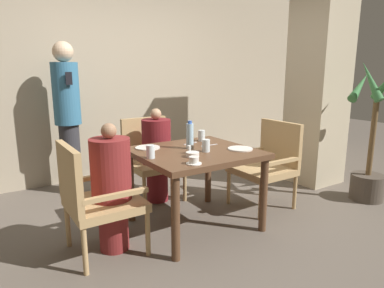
# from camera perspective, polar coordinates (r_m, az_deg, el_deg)

# --- Properties ---
(ground_plane) EXTENTS (16.00, 16.00, 0.00)m
(ground_plane) POSITION_cam_1_polar(r_m,az_deg,el_deg) (3.38, 0.47, -13.34)
(ground_plane) COLOR #60564C
(wall_back) EXTENTS (8.00, 0.06, 2.80)m
(wall_back) POSITION_cam_1_polar(r_m,az_deg,el_deg) (4.85, -12.96, 11.26)
(wall_back) COLOR tan
(wall_back) RESTS_ON ground_plane
(pillar_stone) EXTENTS (0.59, 0.59, 2.70)m
(pillar_stone) POSITION_cam_1_polar(r_m,az_deg,el_deg) (4.71, 20.37, 10.18)
(pillar_stone) COLOR #BCAD8E
(pillar_stone) RESTS_ON ground_plane
(dining_table) EXTENTS (1.05, 0.98, 0.74)m
(dining_table) POSITION_cam_1_polar(r_m,az_deg,el_deg) (3.16, 0.49, -2.85)
(dining_table) COLOR brown
(dining_table) RESTS_ON ground_plane
(chair_left_side) EXTENTS (0.56, 0.56, 0.92)m
(chair_left_side) POSITION_cam_1_polar(r_m,az_deg,el_deg) (2.82, -16.05, -8.37)
(chair_left_side) COLOR tan
(chair_left_side) RESTS_ON ground_plane
(diner_in_left_chair) EXTENTS (0.32, 0.32, 1.06)m
(diner_in_left_chair) POSITION_cam_1_polar(r_m,az_deg,el_deg) (2.84, -13.25, -6.91)
(diner_in_left_chair) COLOR maroon
(diner_in_left_chair) RESTS_ON ground_plane
(chair_far_side) EXTENTS (0.56, 0.56, 0.92)m
(chair_far_side) POSITION_cam_1_polar(r_m,az_deg,el_deg) (3.97, -6.86, -1.96)
(chair_far_side) COLOR tan
(chair_far_side) RESTS_ON ground_plane
(diner_in_far_chair) EXTENTS (0.32, 0.32, 1.05)m
(diner_in_far_chair) POSITION_cam_1_polar(r_m,az_deg,el_deg) (3.83, -5.90, -1.72)
(diner_in_far_chair) COLOR maroon
(diner_in_far_chair) RESTS_ON ground_plane
(chair_right_side) EXTENTS (0.56, 0.56, 0.92)m
(chair_right_side) POSITION_cam_1_polar(r_m,az_deg,el_deg) (3.78, 12.59, -2.87)
(chair_right_side) COLOR tan
(chair_right_side) RESTS_ON ground_plane
(standing_host) EXTENTS (0.30, 0.34, 1.78)m
(standing_host) POSITION_cam_1_polar(r_m,az_deg,el_deg) (4.27, -20.01, 4.73)
(standing_host) COLOR #2D2D33
(standing_host) RESTS_ON ground_plane
(potted_palm) EXTENTS (0.50, 0.53, 1.57)m
(potted_palm) POSITION_cam_1_polar(r_m,az_deg,el_deg) (4.32, 27.60, -1.49)
(potted_palm) COLOR #4C4238
(potted_palm) RESTS_ON ground_plane
(plate_main_left) EXTENTS (0.23, 0.23, 0.01)m
(plate_main_left) POSITION_cam_1_polar(r_m,az_deg,el_deg) (3.24, -7.41, -0.60)
(plate_main_left) COLOR white
(plate_main_left) RESTS_ON dining_table
(plate_main_right) EXTENTS (0.23, 0.23, 0.01)m
(plate_main_right) POSITION_cam_1_polar(r_m,az_deg,el_deg) (3.20, 8.05, -0.79)
(plate_main_right) COLOR white
(plate_main_right) RESTS_ON dining_table
(teacup_with_saucer) EXTENTS (0.12, 0.12, 0.06)m
(teacup_with_saucer) POSITION_cam_1_polar(r_m,az_deg,el_deg) (2.67, 0.33, -2.82)
(teacup_with_saucer) COLOR white
(teacup_with_saucer) RESTS_ON dining_table
(bowl_small) EXTENTS (0.11, 0.11, 0.04)m
(bowl_small) POSITION_cam_1_polar(r_m,az_deg,el_deg) (2.89, 0.09, -1.75)
(bowl_small) COLOR white
(bowl_small) RESTS_ON dining_table
(water_bottle) EXTENTS (0.07, 0.07, 0.26)m
(water_bottle) POSITION_cam_1_polar(r_m,az_deg,el_deg) (3.18, -0.29, 1.40)
(water_bottle) COLOR #A3C6DB
(water_bottle) RESTS_ON dining_table
(glass_tall_near) EXTENTS (0.07, 0.07, 0.11)m
(glass_tall_near) POSITION_cam_1_polar(r_m,az_deg,el_deg) (3.53, 1.60, 1.41)
(glass_tall_near) COLOR silver
(glass_tall_near) RESTS_ON dining_table
(glass_tall_mid) EXTENTS (0.07, 0.07, 0.11)m
(glass_tall_mid) POSITION_cam_1_polar(r_m,az_deg,el_deg) (2.86, -6.93, -1.28)
(glass_tall_mid) COLOR silver
(glass_tall_mid) RESTS_ON dining_table
(glass_tall_far) EXTENTS (0.07, 0.07, 0.11)m
(glass_tall_far) POSITION_cam_1_polar(r_m,az_deg,el_deg) (3.07, 2.35, -0.27)
(glass_tall_far) COLOR silver
(glass_tall_far) RESTS_ON dining_table
(salt_shaker) EXTENTS (0.03, 0.03, 0.07)m
(salt_shaker) POSITION_cam_1_polar(r_m,az_deg,el_deg) (2.99, -0.51, -0.94)
(salt_shaker) COLOR white
(salt_shaker) RESTS_ON dining_table
(pepper_shaker) EXTENTS (0.03, 0.03, 0.07)m
(pepper_shaker) POSITION_cam_1_polar(r_m,az_deg,el_deg) (3.02, 0.12, -0.88)
(pepper_shaker) COLOR #4C3D2D
(pepper_shaker) RESTS_ON dining_table
(fork_beside_plate) EXTENTS (0.17, 0.05, 0.00)m
(fork_beside_plate) POSITION_cam_1_polar(r_m,az_deg,el_deg) (3.43, -0.09, 0.16)
(fork_beside_plate) COLOR silver
(fork_beside_plate) RESTS_ON dining_table
(knife_beside_plate) EXTENTS (0.19, 0.02, 0.00)m
(knife_beside_plate) POSITION_cam_1_polar(r_m,az_deg,el_deg) (3.34, 3.04, -0.17)
(knife_beside_plate) COLOR silver
(knife_beside_plate) RESTS_ON dining_table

